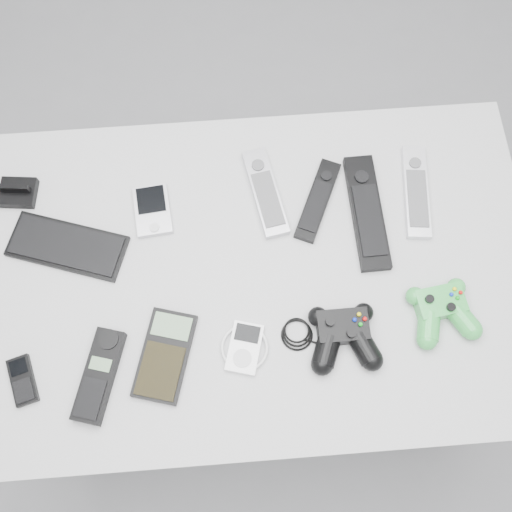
{
  "coord_description": "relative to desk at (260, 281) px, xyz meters",
  "views": [
    {
      "loc": [
        0.01,
        -0.46,
        1.91
      ],
      "look_at": [
        0.04,
        -0.05,
        0.78
      ],
      "focal_mm": 42.0,
      "sensor_mm": 36.0,
      "label": 1
    }
  ],
  "objects": [
    {
      "name": "pda_keyboard",
      "position": [
        -0.39,
        0.08,
        0.07
      ],
      "size": [
        0.26,
        0.17,
        0.01
      ],
      "primitive_type": "cube",
      "rotation": [
        0.0,
        0.0,
        -0.32
      ],
      "color": "black",
      "rests_on": "desk"
    },
    {
      "name": "dock_bracket",
      "position": [
        -0.5,
        0.21,
        0.09
      ],
      "size": [
        0.08,
        0.07,
        0.04
      ],
      "primitive_type": "cube",
      "rotation": [
        0.0,
        0.0,
        -0.11
      ],
      "color": "black",
      "rests_on": "desk"
    },
    {
      "name": "floor",
      "position": [
        -0.05,
        0.07,
        -0.69
      ],
      "size": [
        3.5,
        3.5,
        0.0
      ],
      "primitive_type": "plane",
      "color": "slate",
      "rests_on": "ground"
    },
    {
      "name": "remote_silver_b",
      "position": [
        0.34,
        0.15,
        0.08
      ],
      "size": [
        0.07,
        0.22,
        0.02
      ],
      "primitive_type": "cube",
      "rotation": [
        0.0,
        0.0,
        -0.1
      ],
      "color": "silver",
      "rests_on": "desk"
    },
    {
      "name": "mobile_phone",
      "position": [
        -0.47,
        -0.19,
        0.07
      ],
      "size": [
        0.07,
        0.1,
        0.02
      ],
      "primitive_type": "cube",
      "rotation": [
        0.0,
        0.0,
        0.28
      ],
      "color": "black",
      "rests_on": "desk"
    },
    {
      "name": "pda",
      "position": [
        -0.22,
        0.15,
        0.07
      ],
      "size": [
        0.08,
        0.12,
        0.02
      ],
      "primitive_type": "cube",
      "rotation": [
        0.0,
        0.0,
        0.1
      ],
      "color": "#ACABB2",
      "rests_on": "desk"
    },
    {
      "name": "cordless_handset",
      "position": [
        -0.32,
        -0.19,
        0.08
      ],
      "size": [
        0.1,
        0.19,
        0.03
      ],
      "primitive_type": "cube",
      "rotation": [
        0.0,
        0.0,
        -0.28
      ],
      "color": "black",
      "rests_on": "desk"
    },
    {
      "name": "remote_black_a",
      "position": [
        0.13,
        0.15,
        0.08
      ],
      "size": [
        0.12,
        0.19,
        0.02
      ],
      "primitive_type": "cube",
      "rotation": [
        0.0,
        0.0,
        -0.43
      ],
      "color": "black",
      "rests_on": "desk"
    },
    {
      "name": "controller_green",
      "position": [
        0.35,
        -0.11,
        0.09
      ],
      "size": [
        0.15,
        0.16,
        0.04
      ],
      "primitive_type": null,
      "rotation": [
        0.0,
        0.0,
        0.14
      ],
      "color": "#268E29",
      "rests_on": "desk"
    },
    {
      "name": "calculator",
      "position": [
        -0.2,
        -0.16,
        0.07
      ],
      "size": [
        0.13,
        0.19,
        0.02
      ],
      "primitive_type": "cube",
      "rotation": [
        0.0,
        0.0,
        -0.28
      ],
      "color": "black",
      "rests_on": "desk"
    },
    {
      "name": "remote_silver_a",
      "position": [
        0.02,
        0.17,
        0.08
      ],
      "size": [
        0.09,
        0.21,
        0.02
      ],
      "primitive_type": "cube",
      "rotation": [
        0.0,
        0.0,
        0.18
      ],
      "color": "#ACABB2",
      "rests_on": "desk"
    },
    {
      "name": "desk",
      "position": [
        0.0,
        0.0,
        0.0
      ],
      "size": [
        1.13,
        0.73,
        0.76
      ],
      "color": "#9A9A9C",
      "rests_on": "floor"
    },
    {
      "name": "controller_black",
      "position": [
        0.15,
        -0.15,
        0.09
      ],
      "size": [
        0.24,
        0.15,
        0.05
      ],
      "primitive_type": null,
      "rotation": [
        0.0,
        0.0,
        0.01
      ],
      "color": "black",
      "rests_on": "desk"
    },
    {
      "name": "mp3_player",
      "position": [
        -0.04,
        -0.16,
        0.07
      ],
      "size": [
        0.12,
        0.12,
        0.02
      ],
      "primitive_type": "cube",
      "rotation": [
        0.0,
        0.0,
        -0.27
      ],
      "color": "white",
      "rests_on": "desk"
    },
    {
      "name": "remote_black_b",
      "position": [
        0.23,
        0.11,
        0.08
      ],
      "size": [
        0.07,
        0.26,
        0.02
      ],
      "primitive_type": "cube",
      "rotation": [
        0.0,
        0.0,
        0.02
      ],
      "color": "black",
      "rests_on": "desk"
    }
  ]
}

